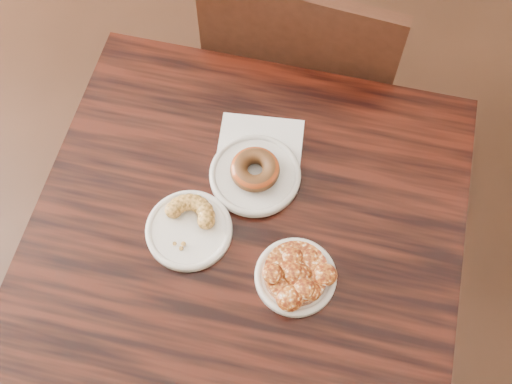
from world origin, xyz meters
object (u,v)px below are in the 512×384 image
(cafe_table, at_px, (247,296))
(chair_far, at_px, (311,62))
(glazed_donut, at_px, (255,169))
(apple_fritter, at_px, (296,272))
(cruller_fragment, at_px, (188,226))

(cafe_table, distance_m, chair_far, 0.66)
(glazed_donut, height_order, apple_fritter, same)
(cafe_table, xyz_separation_m, glazed_donut, (-0.02, 0.12, 0.41))
(cafe_table, relative_size, chair_far, 0.88)
(chair_far, height_order, cruller_fragment, chair_far)
(cafe_table, bearing_deg, apple_fritter, -30.20)
(glazed_donut, bearing_deg, cruller_fragment, -116.96)
(glazed_donut, bearing_deg, cafe_table, -79.43)
(glazed_donut, xyz_separation_m, cruller_fragment, (-0.08, -0.15, -0.01))
(chair_far, xyz_separation_m, cruller_fragment, (-0.04, -0.68, 0.33))
(apple_fritter, distance_m, cruller_fragment, 0.21)
(apple_fritter, bearing_deg, glazed_donut, 129.63)
(cafe_table, height_order, glazed_donut, glazed_donut)
(cafe_table, bearing_deg, cruller_fragment, -168.89)
(cafe_table, height_order, chair_far, chair_far)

